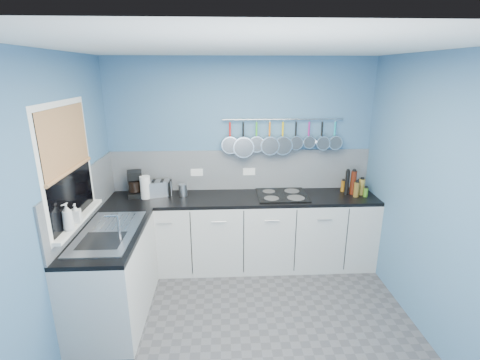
{
  "coord_description": "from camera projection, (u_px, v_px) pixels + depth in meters",
  "views": [
    {
      "loc": [
        -0.22,
        -2.72,
        2.34
      ],
      "look_at": [
        -0.05,
        0.75,
        1.25
      ],
      "focal_mm": 26.27,
      "sensor_mm": 36.0,
      "label": 1
    }
  ],
  "objects": [
    {
      "name": "pan_3",
      "position": [
        270.0,
        137.0,
        4.22
      ],
      "size": [
        0.23,
        0.1,
        0.42
      ],
      "primitive_type": null,
      "color": "silver",
      "rests_on": "pot_rail"
    },
    {
      "name": "backsplash_back",
      "position": [
        241.0,
        170.0,
        4.38
      ],
      "size": [
        3.2,
        0.02,
        0.5
      ],
      "primitive_type": "cube",
      "color": "gray",
      "rests_on": "wall_back"
    },
    {
      "name": "condiment_0",
      "position": [
        358.0,
        186.0,
        4.34
      ],
      "size": [
        0.06,
        0.06,
        0.14
      ],
      "primitive_type": "cylinder",
      "color": "brown",
      "rests_on": "worktop_back"
    },
    {
      "name": "condiment_3",
      "position": [
        361.0,
        187.0,
        4.22
      ],
      "size": [
        0.07,
        0.07,
        0.19
      ],
      "primitive_type": "cylinder",
      "color": "olive",
      "rests_on": "worktop_back"
    },
    {
      "name": "worktop_back",
      "position": [
        242.0,
        198.0,
        4.19
      ],
      "size": [
        3.2,
        0.6,
        0.04
      ],
      "primitive_type": "cube",
      "color": "black",
      "rests_on": "cabinet_run_back"
    },
    {
      "name": "toaster",
      "position": [
        158.0,
        188.0,
        4.19
      ],
      "size": [
        0.32,
        0.25,
        0.18
      ],
      "primitive_type": "cube",
      "rotation": [
        0.0,
        0.0,
        0.34
      ],
      "color": "silver",
      "rests_on": "worktop_back"
    },
    {
      "name": "paper_towel",
      "position": [
        145.0,
        187.0,
        4.1
      ],
      "size": [
        0.14,
        0.14,
        0.27
      ],
      "primitive_type": "cylinder",
      "rotation": [
        0.0,
        0.0,
        0.22
      ],
      "color": "white",
      "rests_on": "worktop_back"
    },
    {
      "name": "worktop_left",
      "position": [
        108.0,
        234.0,
        3.27
      ],
      "size": [
        0.6,
        1.2,
        0.04
      ],
      "primitive_type": "cube",
      "color": "black",
      "rests_on": "cabinet_run_left"
    },
    {
      "name": "condiment_7",
      "position": [
        357.0,
        190.0,
        4.16
      ],
      "size": [
        0.07,
        0.07,
        0.18
      ],
      "primitive_type": "cylinder",
      "color": "brown",
      "rests_on": "worktop_back"
    },
    {
      "name": "pot_rail",
      "position": [
        283.0,
        119.0,
        4.18
      ],
      "size": [
        1.45,
        0.02,
        0.02
      ],
      "primitive_type": "cylinder",
      "rotation": [
        0.0,
        1.57,
        0.0
      ],
      "color": "silver",
      "rests_on": "wall_back"
    },
    {
      "name": "sink_unit",
      "position": [
        108.0,
        232.0,
        3.26
      ],
      "size": [
        0.5,
        0.95,
        0.01
      ],
      "primitive_type": "cube",
      "color": "silver",
      "rests_on": "worktop_left"
    },
    {
      "name": "canister",
      "position": [
        183.0,
        190.0,
        4.19
      ],
      "size": [
        0.12,
        0.12,
        0.14
      ],
      "primitive_type": "cylinder",
      "rotation": [
        0.0,
        0.0,
        0.28
      ],
      "color": "silver",
      "rests_on": "worktop_back"
    },
    {
      "name": "condiment_5",
      "position": [
        347.0,
        183.0,
        4.22
      ],
      "size": [
        0.05,
        0.05,
        0.3
      ],
      "primitive_type": "cylinder",
      "color": "black",
      "rests_on": "worktop_back"
    },
    {
      "name": "floor",
      "position": [
        249.0,
        331.0,
        3.31
      ],
      "size": [
        3.2,
        3.0,
        0.02
      ],
      "primitive_type": "cube",
      "color": "#47474C",
      "rests_on": "ground"
    },
    {
      "name": "socket_left",
      "position": [
        197.0,
        172.0,
        4.35
      ],
      "size": [
        0.15,
        0.01,
        0.09
      ],
      "primitive_type": "cube",
      "color": "white",
      "rests_on": "backsplash_back"
    },
    {
      "name": "backsplash_left",
      "position": [
        85.0,
        197.0,
        3.46
      ],
      "size": [
        0.02,
        1.8,
        0.5
      ],
      "primitive_type": "cube",
      "color": "gray",
      "rests_on": "wall_left"
    },
    {
      "name": "wall_left",
      "position": [
        53.0,
        210.0,
        2.85
      ],
      "size": [
        0.02,
        3.0,
        2.5
      ],
      "primitive_type": "cube",
      "color": "teal",
      "rests_on": "ground"
    },
    {
      "name": "window_glass",
      "position": [
        68.0,
        165.0,
        3.05
      ],
      "size": [
        0.01,
        0.9,
        1.0
      ],
      "primitive_type": "cube",
      "color": "black",
      "rests_on": "wall_left"
    },
    {
      "name": "condiment_1",
      "position": [
        352.0,
        186.0,
        4.33
      ],
      "size": [
        0.06,
        0.06,
        0.14
      ],
      "primitive_type": "cylinder",
      "color": "black",
      "rests_on": "worktop_back"
    },
    {
      "name": "cabinet_run_left",
      "position": [
        114.0,
        276.0,
        3.4
      ],
      "size": [
        0.6,
        1.2,
        0.86
      ],
      "primitive_type": "cube",
      "color": "#BCBAB8",
      "rests_on": "ground"
    },
    {
      "name": "condiment_6",
      "position": [
        366.0,
        192.0,
        4.17
      ],
      "size": [
        0.05,
        0.05,
        0.11
      ],
      "primitive_type": "cylinder",
      "color": "#3F721E",
      "rests_on": "worktop_back"
    },
    {
      "name": "condiment_4",
      "position": [
        353.0,
        183.0,
        4.23
      ],
      "size": [
        0.07,
        0.07,
        0.29
      ],
      "primitive_type": "cylinder",
      "color": "#4C190C",
      "rests_on": "worktop_back"
    },
    {
      "name": "wall_back",
      "position": [
        241.0,
        162.0,
        4.37
      ],
      "size": [
        3.2,
        0.02,
        2.5
      ],
      "primitive_type": "cube",
      "color": "teal",
      "rests_on": "ground"
    },
    {
      "name": "window_frame",
      "position": [
        68.0,
        165.0,
        3.05
      ],
      "size": [
        0.01,
        1.0,
        1.1
      ],
      "primitive_type": "cube",
      "color": "white",
      "rests_on": "wall_left"
    },
    {
      "name": "condiment_2",
      "position": [
        343.0,
        186.0,
        4.35
      ],
      "size": [
        0.05,
        0.05,
        0.14
      ],
      "primitive_type": "cylinder",
      "color": "#8C5914",
      "rests_on": "worktop_back"
    },
    {
      "name": "pan_6",
      "position": [
        309.0,
        134.0,
        4.24
      ],
      "size": [
        0.15,
        0.09,
        0.34
      ],
      "primitive_type": null,
      "color": "silver",
      "rests_on": "pot_rail"
    },
    {
      "name": "pan_5",
      "position": [
        296.0,
        135.0,
        4.23
      ],
      "size": [
        0.17,
        0.08,
        0.36
      ],
      "primitive_type": null,
      "color": "silver",
      "rests_on": "pot_rail"
    },
    {
      "name": "wall_front",
      "position": [
        278.0,
        338.0,
        1.49
      ],
      "size": [
        3.2,
        0.02,
        2.5
      ],
      "primitive_type": "cube",
      "color": "teal",
      "rests_on": "ground"
    },
    {
      "name": "pan_4",
      "position": [
        283.0,
        137.0,
        4.23
      ],
      "size": [
        0.23,
        0.09,
        0.42
      ],
      "primitive_type": null,
      "color": "silver",
      "rests_on": "pot_rail"
    },
    {
      "name": "ceiling",
      "position": [
        252.0,
        46.0,
        2.55
      ],
      "size": [
        3.2,
        3.0,
        0.02
      ],
      "primitive_type": "cube",
      "color": "white",
      "rests_on": "ground"
    },
    {
      "name": "pan_0",
      "position": [
        230.0,
        137.0,
        4.2
      ],
      "size": [
        0.21,
        0.08,
        0.4
      ],
      "primitive_type": null,
      "color": "silver",
      "rests_on": "pot_rail"
    },
    {
      "name": "soap_bottle_a",
      "position": [
        67.0,
        217.0,
        2.93
      ],
      "size": [
        0.12,
        0.12,
        0.24
      ],
      "primitive_type": "imported",
      "rotation": [
        0.0,
        0.0,
        -0.38
      ],
      "color": "white",
      "rests_on": "window_sill"
    },
    {
      "name": "pan_8",
      "position": [
        335.0,
        134.0,
        4.25
      ],
      "size": [
        0.17,
        0.09,
        0.36
      ],
      "primitive_type": null,
      "color": "silver",
      "rests_on": "pot_rail"
    },
    {
      "name": "wall_right",
      "position": [
        437.0,
        203.0,
        3.01
      ],
      "size": [
        0.02,
        3.0,
        2.5
      ],
      "primitive_type": "cube",
      "color": "teal",
      "rests_on": "ground"
    },
    {
      "name": "mixer_tap",
      "position": [
        119.0,
        227.0,
        3.06
      ],
      "size": [
        0.12,
        0.08,
        0.26
      ],
      "primitive_type": null,
      "color": "silver",
      "rests_on": "worktop_left"
    },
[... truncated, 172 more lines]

